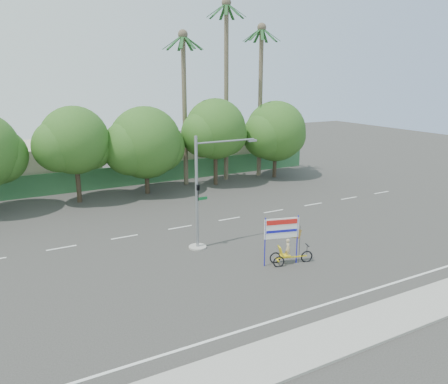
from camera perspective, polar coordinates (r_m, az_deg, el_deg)
name	(u,v)px	position (r m, az deg, el deg)	size (l,w,h in m)	color
ground	(267,263)	(25.44, 5.60, -9.24)	(120.00, 120.00, 0.00)	#33302D
sidewalk_near	(365,326)	(20.38, 17.91, -16.35)	(50.00, 2.40, 0.12)	gray
fence	(145,174)	(43.74, -10.24, 2.33)	(38.00, 0.08, 2.00)	#336B3D
building_left	(30,166)	(46.03, -24.01, 3.16)	(12.00, 8.00, 4.00)	beige
building_right	(199,153)	(50.58, -3.26, 5.17)	(14.00, 8.00, 3.60)	beige
tree_left	(74,143)	(38.02, -18.99, 6.09)	(6.66, 5.60, 8.07)	#473828
tree_center	(145,145)	(39.51, -10.31, 6.10)	(7.62, 6.40, 7.85)	#473828
tree_right	(215,131)	(42.08, -1.19, 7.93)	(6.90, 5.80, 8.36)	#473828
tree_far_right	(275,133)	(45.75, 6.70, 7.65)	(7.38, 6.20, 7.94)	#473828
palm_tall	(226,75)	(44.04, 0.30, 15.07)	(3.73, 3.79, 17.45)	#70604C
palm_mid	(261,86)	(46.11, 4.79, 13.69)	(3.73, 3.79, 15.45)	#70604C
palm_short	(184,92)	(42.10, -5.22, 12.83)	(3.73, 3.79, 14.45)	#70604C
traffic_signal	(201,202)	(26.66, -2.96, -1.35)	(4.72, 1.10, 7.00)	gray
trike_billboard	(286,245)	(25.03, 8.07, -6.83)	(2.88, 1.13, 2.91)	black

